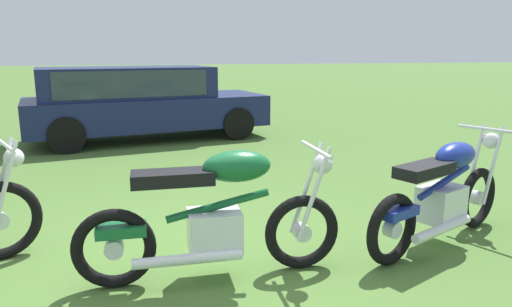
% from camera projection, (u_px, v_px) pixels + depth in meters
% --- Properties ---
extents(ground_plane, '(120.00, 120.00, 0.00)m').
position_uv_depth(ground_plane, '(200.00, 263.00, 3.94)').
color(ground_plane, '#476B2D').
extents(motorcycle_green, '(2.07, 0.64, 1.02)m').
position_uv_depth(motorcycle_green, '(215.00, 217.00, 3.60)').
color(motorcycle_green, black).
rests_on(motorcycle_green, ground).
extents(motorcycle_blue, '(1.87, 1.04, 1.02)m').
position_uv_depth(motorcycle_blue, '(443.00, 193.00, 4.26)').
color(motorcycle_blue, black).
rests_on(motorcycle_blue, ground).
extents(car_navy, '(4.79, 2.43, 1.43)m').
position_uv_depth(car_navy, '(138.00, 98.00, 9.27)').
color(car_navy, '#161E4C').
rests_on(car_navy, ground).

